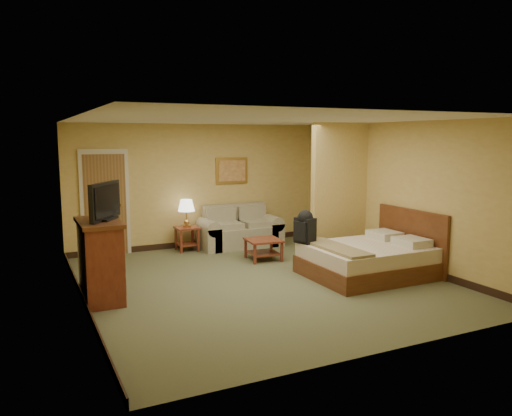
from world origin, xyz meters
TOP-DOWN VIEW (x-y plane):
  - floor at (0.00, 0.00)m, footprint 6.00×6.00m
  - ceiling at (0.00, 0.00)m, footprint 6.00×6.00m
  - back_wall at (0.00, 3.00)m, footprint 5.50×0.02m
  - left_wall at (-2.75, 0.00)m, footprint 0.02×6.00m
  - right_wall at (2.75, 0.00)m, footprint 0.02×6.00m
  - partition at (2.15, 0.93)m, footprint 1.20×0.15m
  - door at (-1.95, 2.96)m, footprint 0.94×0.16m
  - baseboard at (0.00, 2.99)m, footprint 5.50×0.02m
  - loveseat at (0.75, 2.57)m, footprint 1.75×0.82m
  - side_table at (-0.40, 2.65)m, footprint 0.45×0.45m
  - table_lamp at (-0.40, 2.65)m, footprint 0.34×0.34m
  - coffee_table at (0.68, 1.27)m, footprint 0.68×0.68m
  - wall_picture at (0.75, 2.97)m, footprint 0.74×0.04m
  - dresser at (-2.47, 0.17)m, footprint 0.57×1.09m
  - tv at (-2.38, 0.17)m, footprint 0.54×0.77m
  - bed at (1.82, -0.48)m, footprint 1.97×1.67m
  - backpack at (0.90, 0.12)m, footprint 0.31×0.38m

SIDE VIEW (x-z plane):
  - floor at x=0.00m, z-range 0.00..0.00m
  - baseboard at x=0.00m, z-range 0.00..0.12m
  - coffee_table at x=0.68m, z-range 0.09..0.49m
  - loveseat at x=0.75m, z-range -0.16..0.73m
  - bed at x=1.82m, z-range -0.25..0.83m
  - side_table at x=-0.40m, z-range 0.08..0.58m
  - dresser at x=-2.47m, z-range 0.01..1.17m
  - backpack at x=0.90m, z-range 0.54..1.12m
  - table_lamp at x=-0.40m, z-range 0.64..1.21m
  - door at x=-1.95m, z-range -0.02..2.08m
  - back_wall at x=0.00m, z-range 0.00..2.60m
  - left_wall at x=-2.75m, z-range 0.00..2.60m
  - right_wall at x=2.75m, z-range 0.00..2.60m
  - partition at x=2.15m, z-range 0.00..2.60m
  - tv at x=-2.38m, z-range 1.14..1.68m
  - wall_picture at x=0.75m, z-range 1.31..1.89m
  - ceiling at x=0.00m, z-range 2.60..2.60m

